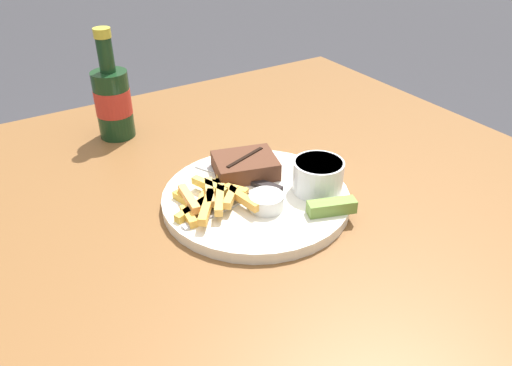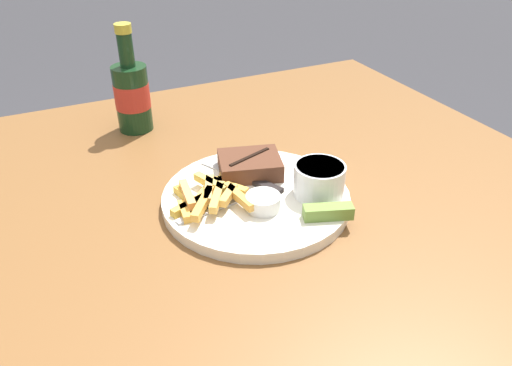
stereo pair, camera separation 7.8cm
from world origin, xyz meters
The scene contains 10 objects.
dining_table centered at (0.00, 0.00, 0.64)m, with size 1.12×1.07×0.72m.
dinner_plate centered at (0.00, 0.00, 0.73)m, with size 0.30×0.30×0.02m.
steak_portion centered at (0.02, 0.06, 0.76)m, with size 0.12×0.11×0.03m.
fries_pile centered at (-0.07, 0.01, 0.75)m, with size 0.14×0.13×0.02m.
coleslaw_cup centered at (0.09, -0.04, 0.77)m, with size 0.08×0.08×0.05m.
dipping_sauce_cup centered at (-0.01, -0.04, 0.76)m, with size 0.05×0.05×0.02m.
pickle_spear centered at (0.07, -0.10, 0.75)m, with size 0.08×0.05×0.02m.
fork_utensil centered at (-0.08, -0.01, 0.74)m, with size 0.13×0.03×0.00m.
knife_utensil centered at (0.01, 0.04, 0.74)m, with size 0.09×0.16×0.01m.
beer_bottle centered at (-0.10, 0.35, 0.80)m, with size 0.07×0.07×0.21m.
Camera 1 is at (-0.35, -0.56, 1.17)m, focal length 35.00 mm.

